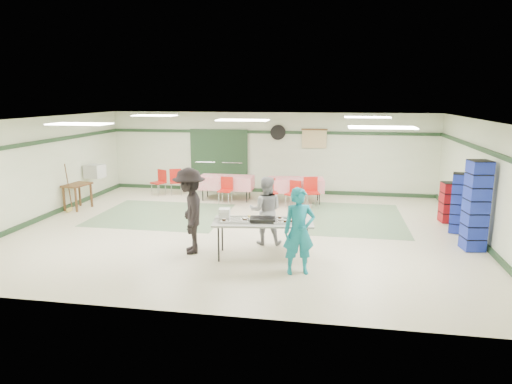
% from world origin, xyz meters
% --- Properties ---
extents(floor, '(11.00, 11.00, 0.00)m').
position_xyz_m(floor, '(0.00, 0.00, 0.00)').
color(floor, beige).
rests_on(floor, ground).
extents(ceiling, '(11.00, 11.00, 0.00)m').
position_xyz_m(ceiling, '(0.00, 0.00, 2.70)').
color(ceiling, white).
rests_on(ceiling, wall_back).
extents(wall_back, '(11.00, 0.00, 11.00)m').
position_xyz_m(wall_back, '(0.00, 4.50, 1.35)').
color(wall_back, beige).
rests_on(wall_back, floor).
extents(wall_front, '(11.00, 0.00, 11.00)m').
position_xyz_m(wall_front, '(0.00, -4.50, 1.35)').
color(wall_front, beige).
rests_on(wall_front, floor).
extents(wall_left, '(0.00, 9.00, 9.00)m').
position_xyz_m(wall_left, '(-5.50, 0.00, 1.35)').
color(wall_left, beige).
rests_on(wall_left, floor).
extents(wall_right, '(0.00, 9.00, 9.00)m').
position_xyz_m(wall_right, '(5.50, 0.00, 1.35)').
color(wall_right, beige).
rests_on(wall_right, floor).
extents(trim_back, '(11.00, 0.06, 0.10)m').
position_xyz_m(trim_back, '(0.00, 4.47, 2.05)').
color(trim_back, '#1E371F').
rests_on(trim_back, wall_back).
extents(baseboard_back, '(11.00, 0.06, 0.12)m').
position_xyz_m(baseboard_back, '(0.00, 4.47, 0.06)').
color(baseboard_back, '#1E371F').
rests_on(baseboard_back, floor).
extents(trim_left, '(0.06, 9.00, 0.10)m').
position_xyz_m(trim_left, '(-5.47, 0.00, 2.05)').
color(trim_left, '#1E371F').
rests_on(trim_left, wall_back).
extents(baseboard_left, '(0.06, 9.00, 0.12)m').
position_xyz_m(baseboard_left, '(-5.47, 0.00, 0.06)').
color(baseboard_left, '#1E371F').
rests_on(baseboard_left, floor).
extents(trim_right, '(0.06, 9.00, 0.10)m').
position_xyz_m(trim_right, '(5.47, 0.00, 2.05)').
color(trim_right, '#1E371F').
rests_on(trim_right, wall_back).
extents(baseboard_right, '(0.06, 9.00, 0.12)m').
position_xyz_m(baseboard_right, '(5.47, 0.00, 0.06)').
color(baseboard_right, '#1E371F').
rests_on(baseboard_right, floor).
extents(green_patch_a, '(3.50, 3.00, 0.01)m').
position_xyz_m(green_patch_a, '(-2.50, 1.00, 0.00)').
color(green_patch_a, gray).
rests_on(green_patch_a, floor).
extents(green_patch_b, '(2.50, 3.50, 0.01)m').
position_xyz_m(green_patch_b, '(2.80, 1.50, 0.00)').
color(green_patch_b, gray).
rests_on(green_patch_b, floor).
extents(double_door_left, '(0.90, 0.06, 2.10)m').
position_xyz_m(double_door_left, '(-2.20, 4.44, 1.05)').
color(double_door_left, gray).
rests_on(double_door_left, floor).
extents(double_door_right, '(0.90, 0.06, 2.10)m').
position_xyz_m(double_door_right, '(-1.25, 4.44, 1.05)').
color(double_door_right, gray).
rests_on(double_door_right, floor).
extents(door_frame, '(2.00, 0.03, 2.15)m').
position_xyz_m(door_frame, '(-1.73, 4.42, 1.05)').
color(door_frame, '#1E371F').
rests_on(door_frame, floor).
extents(wall_fan, '(0.50, 0.10, 0.50)m').
position_xyz_m(wall_fan, '(0.30, 4.44, 2.05)').
color(wall_fan, black).
rests_on(wall_fan, wall_back).
extents(scroll_banner, '(0.80, 0.02, 0.60)m').
position_xyz_m(scroll_banner, '(1.50, 4.44, 1.85)').
color(scroll_banner, '#D4BB84').
rests_on(scroll_banner, wall_back).
extents(serving_table, '(2.11, 1.07, 0.76)m').
position_xyz_m(serving_table, '(0.78, -1.85, 0.72)').
color(serving_table, '#9F9F9A').
rests_on(serving_table, floor).
extents(sheet_tray_right, '(0.60, 0.49, 0.02)m').
position_xyz_m(sheet_tray_right, '(1.31, -1.84, 0.77)').
color(sheet_tray_right, silver).
rests_on(sheet_tray_right, serving_table).
extents(sheet_tray_mid, '(0.58, 0.47, 0.02)m').
position_xyz_m(sheet_tray_mid, '(0.66, -1.78, 0.77)').
color(sheet_tray_mid, silver).
rests_on(sheet_tray_mid, serving_table).
extents(sheet_tray_left, '(0.66, 0.53, 0.02)m').
position_xyz_m(sheet_tray_left, '(0.24, -1.93, 0.77)').
color(sheet_tray_left, silver).
rests_on(sheet_tray_left, serving_table).
extents(baking_pan, '(0.54, 0.38, 0.08)m').
position_xyz_m(baking_pan, '(0.78, -1.91, 0.80)').
color(baking_pan, black).
rests_on(baking_pan, serving_table).
extents(foam_box_stack, '(0.25, 0.23, 0.20)m').
position_xyz_m(foam_box_stack, '(-0.04, -1.78, 0.86)').
color(foam_box_stack, white).
rests_on(foam_box_stack, serving_table).
extents(volunteer_teal, '(0.68, 0.53, 1.62)m').
position_xyz_m(volunteer_teal, '(1.57, -2.61, 0.81)').
color(volunteer_teal, teal).
rests_on(volunteer_teal, floor).
extents(volunteer_grey, '(0.79, 0.65, 1.52)m').
position_xyz_m(volunteer_grey, '(0.71, -1.00, 0.76)').
color(volunteer_grey, gray).
rests_on(volunteer_grey, floor).
extents(volunteer_dark, '(1.04, 1.33, 1.80)m').
position_xyz_m(volunteer_dark, '(-0.77, -1.83, 0.90)').
color(volunteer_dark, black).
rests_on(volunteer_dark, floor).
extents(dining_table_a, '(1.77, 0.96, 0.77)m').
position_xyz_m(dining_table_a, '(1.03, 3.12, 0.57)').
color(dining_table_a, red).
rests_on(dining_table_a, floor).
extents(dining_table_b, '(1.69, 0.76, 0.77)m').
position_xyz_m(dining_table_b, '(-1.17, 3.12, 0.57)').
color(dining_table_b, red).
rests_on(dining_table_b, floor).
extents(chair_a, '(0.48, 0.48, 0.78)m').
position_xyz_m(chair_a, '(1.02, 2.54, 0.48)').
color(chair_a, red).
rests_on(chair_a, floor).
extents(chair_b, '(0.50, 0.50, 0.82)m').
position_xyz_m(chair_b, '(0.31, 2.54, 0.50)').
color(chair_b, red).
rests_on(chair_b, floor).
extents(chair_c, '(0.51, 0.51, 0.90)m').
position_xyz_m(chair_c, '(1.53, 2.55, 0.55)').
color(chair_c, red).
rests_on(chair_c, floor).
extents(chair_d, '(0.43, 0.43, 0.83)m').
position_xyz_m(chair_d, '(-1.04, 2.55, 0.51)').
color(chair_d, red).
rests_on(chair_d, floor).
extents(chair_loose_a, '(0.51, 0.51, 0.85)m').
position_xyz_m(chair_loose_a, '(-3.01, 3.59, 0.52)').
color(chair_loose_a, red).
rests_on(chair_loose_a, floor).
extents(chair_loose_b, '(0.53, 0.53, 0.85)m').
position_xyz_m(chair_loose_b, '(-3.48, 3.39, 0.52)').
color(chair_loose_b, red).
rests_on(chair_loose_b, floor).
extents(crate_stack_blue_a, '(0.45, 0.45, 1.45)m').
position_xyz_m(crate_stack_blue_a, '(5.15, 0.62, 0.73)').
color(crate_stack_blue_a, '#193099').
rests_on(crate_stack_blue_a, floor).
extents(crate_stack_red, '(0.45, 0.45, 1.06)m').
position_xyz_m(crate_stack_red, '(5.15, 1.54, 0.53)').
color(crate_stack_red, maroon).
rests_on(crate_stack_red, floor).
extents(crate_stack_blue_b, '(0.49, 0.49, 1.94)m').
position_xyz_m(crate_stack_blue_b, '(5.15, -0.67, 0.97)').
color(crate_stack_blue_b, '#193099').
rests_on(crate_stack_blue_b, floor).
extents(printer_table, '(0.63, 0.87, 0.74)m').
position_xyz_m(printer_table, '(-5.15, 1.21, 0.63)').
color(printer_table, brown).
rests_on(printer_table, floor).
extents(office_printer, '(0.58, 0.53, 0.41)m').
position_xyz_m(office_printer, '(-5.15, 2.25, 0.95)').
color(office_printer, '#B1B2AD').
rests_on(office_printer, printer_table).
extents(broom, '(0.06, 0.22, 1.36)m').
position_xyz_m(broom, '(-5.23, 0.91, 0.71)').
color(broom, brown).
rests_on(broom, floor).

